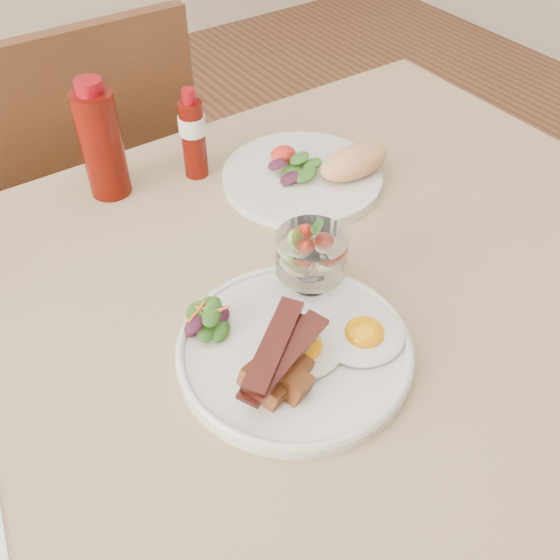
{
  "coord_description": "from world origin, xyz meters",
  "views": [
    {
      "loc": [
        -0.28,
        -0.48,
        1.33
      ],
      "look_at": [
        0.02,
        -0.03,
        0.82
      ],
      "focal_mm": 40.0,
      "sensor_mm": 36.0,
      "label": 1
    }
  ],
  "objects_px": {
    "table": "(253,353)",
    "second_plate": "(314,172)",
    "ketchup_bottle": "(101,143)",
    "chair_far": "(91,198)",
    "hot_sauce_bottle": "(193,135)",
    "main_plate": "(294,351)",
    "fruit_cup": "(311,254)"
  },
  "relations": [
    {
      "from": "table",
      "to": "second_plate",
      "type": "height_order",
      "value": "second_plate"
    },
    {
      "from": "second_plate",
      "to": "ketchup_bottle",
      "type": "distance_m",
      "value": 0.33
    },
    {
      "from": "chair_far",
      "to": "hot_sauce_bottle",
      "type": "relative_size",
      "value": 6.25
    },
    {
      "from": "chair_far",
      "to": "ketchup_bottle",
      "type": "height_order",
      "value": "ketchup_bottle"
    },
    {
      "from": "chair_far",
      "to": "hot_sauce_bottle",
      "type": "distance_m",
      "value": 0.47
    },
    {
      "from": "main_plate",
      "to": "second_plate",
      "type": "bearing_deg",
      "value": 49.87
    },
    {
      "from": "chair_far",
      "to": "second_plate",
      "type": "height_order",
      "value": "chair_far"
    },
    {
      "from": "chair_far",
      "to": "fruit_cup",
      "type": "distance_m",
      "value": 0.75
    },
    {
      "from": "main_plate",
      "to": "ketchup_bottle",
      "type": "xyz_separation_m",
      "value": [
        -0.05,
        0.44,
        0.08
      ]
    },
    {
      "from": "second_plate",
      "to": "hot_sauce_bottle",
      "type": "height_order",
      "value": "hot_sauce_bottle"
    },
    {
      "from": "table",
      "to": "hot_sauce_bottle",
      "type": "xyz_separation_m",
      "value": [
        0.09,
        0.31,
        0.16
      ]
    },
    {
      "from": "second_plate",
      "to": "hot_sauce_bottle",
      "type": "bearing_deg",
      "value": 139.36
    },
    {
      "from": "fruit_cup",
      "to": "hot_sauce_bottle",
      "type": "distance_m",
      "value": 0.33
    },
    {
      "from": "chair_far",
      "to": "fruit_cup",
      "type": "height_order",
      "value": "chair_far"
    },
    {
      "from": "fruit_cup",
      "to": "ketchup_bottle",
      "type": "bearing_deg",
      "value": 109.15
    },
    {
      "from": "ketchup_bottle",
      "to": "hot_sauce_bottle",
      "type": "distance_m",
      "value": 0.14
    },
    {
      "from": "ketchup_bottle",
      "to": "chair_far",
      "type": "bearing_deg",
      "value": 82.28
    },
    {
      "from": "fruit_cup",
      "to": "hot_sauce_bottle",
      "type": "xyz_separation_m",
      "value": [
        0.01,
        0.33,
        0.01
      ]
    },
    {
      "from": "table",
      "to": "chair_far",
      "type": "height_order",
      "value": "chair_far"
    },
    {
      "from": "table",
      "to": "ketchup_bottle",
      "type": "distance_m",
      "value": 0.39
    },
    {
      "from": "ketchup_bottle",
      "to": "hot_sauce_bottle",
      "type": "xyz_separation_m",
      "value": [
        0.13,
        -0.03,
        -0.02
      ]
    },
    {
      "from": "chair_far",
      "to": "second_plate",
      "type": "xyz_separation_m",
      "value": [
        0.24,
        -0.48,
        0.24
      ]
    },
    {
      "from": "second_plate",
      "to": "main_plate",
      "type": "bearing_deg",
      "value": -130.13
    },
    {
      "from": "chair_far",
      "to": "main_plate",
      "type": "height_order",
      "value": "chair_far"
    },
    {
      "from": "table",
      "to": "fruit_cup",
      "type": "xyz_separation_m",
      "value": [
        0.08,
        -0.02,
        0.16
      ]
    },
    {
      "from": "table",
      "to": "chair_far",
      "type": "bearing_deg",
      "value": 90.0
    },
    {
      "from": "fruit_cup",
      "to": "second_plate",
      "type": "relative_size",
      "value": 0.35
    },
    {
      "from": "table",
      "to": "fruit_cup",
      "type": "height_order",
      "value": "fruit_cup"
    },
    {
      "from": "hot_sauce_bottle",
      "to": "ketchup_bottle",
      "type": "bearing_deg",
      "value": 165.9
    },
    {
      "from": "hot_sauce_bottle",
      "to": "chair_far",
      "type": "bearing_deg",
      "value": 104.33
    },
    {
      "from": "chair_far",
      "to": "fruit_cup",
      "type": "bearing_deg",
      "value": -83.21
    },
    {
      "from": "chair_far",
      "to": "ketchup_bottle",
      "type": "relative_size",
      "value": 5.0
    }
  ]
}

